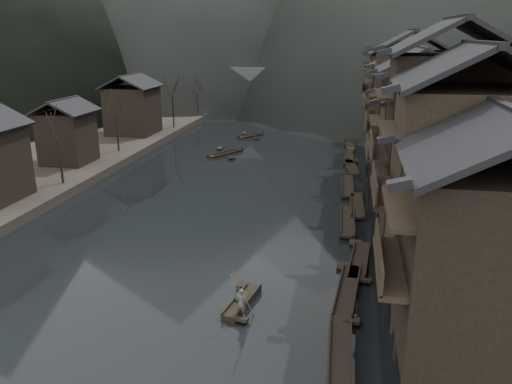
# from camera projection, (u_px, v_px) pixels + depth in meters

# --- Properties ---
(water) EXTENTS (300.00, 300.00, 0.00)m
(water) POSITION_uv_depth(u_px,v_px,m) (163.00, 281.00, 32.32)
(water) COLOR black
(water) RESTS_ON ground
(left_bank) EXTENTS (40.00, 200.00, 1.20)m
(left_bank) POSITION_uv_depth(u_px,v_px,m) (40.00, 135.00, 75.79)
(left_bank) COLOR #2D2823
(left_bank) RESTS_ON ground
(stilt_houses) EXTENTS (9.00, 67.60, 16.49)m
(stilt_houses) POSITION_uv_depth(u_px,v_px,m) (419.00, 106.00, 44.54)
(stilt_houses) COLOR black
(stilt_houses) RESTS_ON ground
(left_houses) EXTENTS (8.10, 53.20, 8.73)m
(left_houses) POSITION_uv_depth(u_px,v_px,m) (46.00, 128.00, 53.06)
(left_houses) COLOR black
(left_houses) RESTS_ON left_bank
(bare_trees) EXTENTS (3.54, 73.18, 7.07)m
(bare_trees) POSITION_uv_depth(u_px,v_px,m) (97.00, 118.00, 56.71)
(bare_trees) COLOR black
(bare_trees) RESTS_ON left_bank
(moored_sampans) EXTENTS (2.83, 67.21, 0.47)m
(moored_sampans) POSITION_uv_depth(u_px,v_px,m) (351.00, 182.00, 53.11)
(moored_sampans) COLOR black
(moored_sampans) RESTS_ON water
(midriver_boats) EXTENTS (6.39, 38.98, 0.45)m
(midriver_boats) POSITION_uv_depth(u_px,v_px,m) (261.00, 128.00, 82.89)
(midriver_boats) COLOR black
(midriver_boats) RESTS_ON water
(stone_bridge) EXTENTS (40.00, 6.00, 9.00)m
(stone_bridge) POSITION_uv_depth(u_px,v_px,m) (294.00, 87.00, 98.14)
(stone_bridge) COLOR #4C4C4F
(stone_bridge) RESTS_ON ground
(hero_sampan) EXTENTS (1.64, 4.47, 0.43)m
(hero_sampan) POSITION_uv_depth(u_px,v_px,m) (242.00, 302.00, 29.44)
(hero_sampan) COLOR black
(hero_sampan) RESTS_ON water
(cargo_heap) EXTENTS (0.97, 1.27, 0.58)m
(cargo_heap) POSITION_uv_depth(u_px,v_px,m) (242.00, 292.00, 29.47)
(cargo_heap) COLOR black
(cargo_heap) RESTS_ON hero_sampan
(boatman) EXTENTS (0.70, 0.56, 1.69)m
(boatman) POSITION_uv_depth(u_px,v_px,m) (241.00, 299.00, 27.64)
(boatman) COLOR #5F5F62
(boatman) RESTS_ON hero_sampan
(bamboo_pole) EXTENTS (1.16, 1.69, 3.65)m
(bamboo_pole) POSITION_uv_depth(u_px,v_px,m) (245.00, 255.00, 26.80)
(bamboo_pole) COLOR #8C7A51
(bamboo_pole) RESTS_ON boatman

